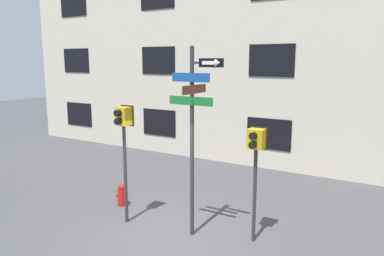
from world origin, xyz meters
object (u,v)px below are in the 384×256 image
at_px(street_sign_pole, 194,125).
at_px(pedestrian_signal_right, 256,152).
at_px(pedestrian_signal_left, 124,132).
at_px(fire_hydrant, 122,195).

relative_size(street_sign_pole, pedestrian_signal_right, 1.66).
relative_size(street_sign_pole, pedestrian_signal_left, 1.47).
height_order(pedestrian_signal_left, pedestrian_signal_right, pedestrian_signal_left).
xyz_separation_m(street_sign_pole, fire_hydrant, (-2.57, 0.50, -2.23)).
xyz_separation_m(street_sign_pole, pedestrian_signal_left, (-1.76, -0.24, -0.29)).
xyz_separation_m(pedestrian_signal_left, pedestrian_signal_right, (3.00, 0.68, -0.25)).
distance_m(street_sign_pole, fire_hydrant, 3.43).
height_order(pedestrian_signal_right, fire_hydrant, pedestrian_signal_right).
relative_size(pedestrian_signal_left, pedestrian_signal_right, 1.13).
height_order(street_sign_pole, pedestrian_signal_right, street_sign_pole).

